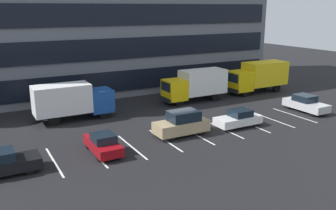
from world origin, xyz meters
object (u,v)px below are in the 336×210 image
object	(u,v)px
sedan_maroon	(103,144)
sedan_white	(238,119)
box_truck_yellow_all	(258,76)
sedan_silver	(306,104)
box_truck_blue	(72,100)
suv_tan	(182,124)
sedan_black	(2,163)
box_truck_yellow	(196,84)

from	to	relation	value
sedan_maroon	sedan_white	xyz separation A→B (m)	(12.16, 0.02, 0.02)
box_truck_yellow_all	sedan_silver	world-z (taller)	box_truck_yellow_all
box_truck_blue	sedan_silver	world-z (taller)	box_truck_blue
sedan_white	suv_tan	size ratio (longest dim) A/B	0.94
box_truck_yellow_all	sedan_black	bearing A→B (deg)	-161.79
sedan_maroon	sedan_silver	bearing A→B (deg)	1.66
box_truck_yellow_all	sedan_white	distance (m)	14.13
sedan_maroon	sedan_silver	distance (m)	21.10
suv_tan	sedan_silver	size ratio (longest dim) A/B	0.98
box_truck_yellow_all	suv_tan	xyz separation A→B (m)	(-15.97, -8.77, -1.07)
sedan_maroon	sedan_black	distance (m)	6.54
sedan_black	box_truck_blue	bearing A→B (deg)	53.82
box_truck_yellow	box_truck_yellow_all	size ratio (longest dim) A/B	0.94
sedan_maroon	sedan_black	size ratio (longest dim) A/B	0.93
suv_tan	sedan_silver	bearing A→B (deg)	0.40
box_truck_yellow	sedan_maroon	world-z (taller)	box_truck_yellow
sedan_silver	sedan_maroon	bearing A→B (deg)	-178.34
sedan_white	box_truck_yellow_all	bearing A→B (deg)	41.16
box_truck_yellow	suv_tan	distance (m)	11.23
suv_tan	sedan_white	bearing A→B (deg)	-5.22
box_truck_yellow_all	suv_tan	size ratio (longest dim) A/B	1.77
box_truck_blue	box_truck_yellow_all	world-z (taller)	box_truck_yellow_all
sedan_white	suv_tan	world-z (taller)	suv_tan
sedan_black	sedan_silver	distance (m)	27.64
box_truck_yellow	box_truck_blue	bearing A→B (deg)	-178.27
sedan_silver	sedan_black	bearing A→B (deg)	-177.99
box_truck_yellow_all	box_truck_yellow	bearing A→B (deg)	-179.89
box_truck_blue	sedan_white	distance (m)	14.91
box_truck_yellow	sedan_white	world-z (taller)	box_truck_yellow
sedan_maroon	sedan_white	distance (m)	12.16
box_truck_blue	sedan_white	world-z (taller)	box_truck_blue
sedan_black	sedan_white	distance (m)	18.70
box_truck_blue	sedan_maroon	bearing A→B (deg)	-91.31
sedan_maroon	sedan_silver	xyz separation A→B (m)	(21.09, 0.61, 0.08)
sedan_black	suv_tan	xyz separation A→B (m)	(13.31, 0.87, 0.23)
box_truck_yellow_all	sedan_maroon	distance (m)	24.61
box_truck_yellow	suv_tan	size ratio (longest dim) A/B	1.66
box_truck_blue	sedan_silver	size ratio (longest dim) A/B	1.61
box_truck_blue	sedan_maroon	xyz separation A→B (m)	(-0.20, -8.85, -1.20)
box_truck_yellow_all	sedan_silver	distance (m)	8.92
sedan_maroon	suv_tan	bearing A→B (deg)	4.31
box_truck_blue	suv_tan	size ratio (longest dim) A/B	1.63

